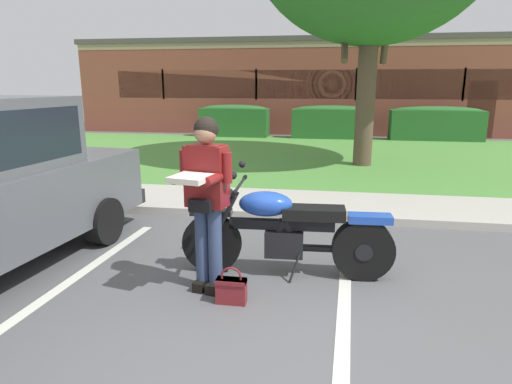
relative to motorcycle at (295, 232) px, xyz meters
The scene contains 13 objects.
ground_plane 1.24m from the motorcycle, 93.33° to the right, with size 140.00×140.00×0.00m, color #565659.
curb_strip 2.01m from the motorcycle, 91.94° to the left, with size 60.00×0.20×0.12m, color #B7B2A8.
concrete_walk 2.85m from the motorcycle, 91.35° to the left, with size 60.00×1.50×0.08m, color #B7B2A8.
grass_lawn 7.91m from the motorcycle, 90.48° to the left, with size 60.00×8.66×0.06m, color #518E3D.
stall_stripe_0 2.53m from the motorcycle, 157.70° to the right, with size 0.12×4.40×0.01m, color silver.
stall_stripe_1 1.17m from the motorcycle, 62.03° to the right, with size 0.12×4.40×0.01m, color silver.
motorcycle is the anchor object (origin of this frame).
rider_person 1.08m from the motorcycle, 148.20° to the right, with size 0.53×0.63×1.70m.
handbag 0.95m from the motorcycle, 125.88° to the right, with size 0.28×0.13×0.36m.
hedge_left 12.56m from the motorcycle, 105.17° to the left, with size 2.58×0.90×1.24m.
hedge_center_left 12.13m from the motorcycle, 88.29° to the left, with size 2.87×0.90×1.24m.
hedge_center_right 12.77m from the motorcycle, 71.70° to the left, with size 3.15×0.90×1.24m.
brick_building 17.96m from the motorcycle, 86.02° to the left, with size 23.16×9.12×3.80m.
Camera 1 is at (0.39, -3.23, 1.99)m, focal length 30.82 mm.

